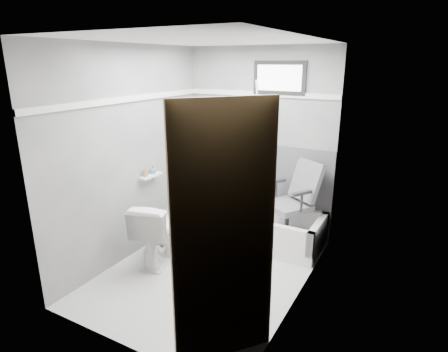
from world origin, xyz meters
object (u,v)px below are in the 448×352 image
Objects in this scene: bathtub at (262,226)px; door at (237,267)px; office_chair at (288,200)px; toilet at (158,231)px; soap_bottle_a at (145,172)px; soap_bottle_b at (153,170)px.

door reaches higher than bathtub.
bathtub is 1.55× the size of office_chair.
office_chair is 2.34m from door.
door is (0.75, -2.21, 0.79)m from bathtub.
door is at bearing 127.76° from toilet.
bathtub is at bearing 33.96° from soap_bottle_a.
bathtub is at bearing 28.98° from soap_bottle_b.
soap_bottle_a is at bearing -146.04° from bathtub.
toilet is at bearing -105.17° from office_chair.
soap_bottle_b is (-1.92, 1.56, -0.04)m from door.
toilet is at bearing 142.99° from door.
office_chair reaches higher than soap_bottle_b.
soap_bottle_a is (-1.17, -0.79, 0.76)m from bathtub.
office_chair is 1.30× the size of toilet.
office_chair is 1.58m from toilet.
soap_bottle_b is at bearing 90.00° from soap_bottle_a.
toilet is 0.71m from soap_bottle_a.
bathtub is 1.60m from soap_bottle_a.
door reaches higher than soap_bottle_b.
soap_bottle_a is (-1.92, 1.42, -0.03)m from door.
soap_bottle_a is 1.13× the size of soap_bottle_b.
toilet is 6.38× the size of soap_bottle_a.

